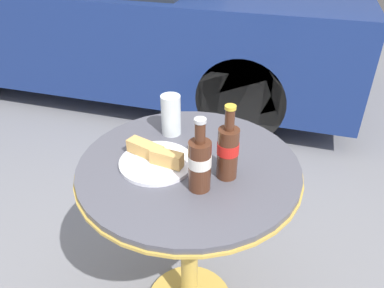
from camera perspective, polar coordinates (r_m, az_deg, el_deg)
The scene contains 6 objects.
bistro_table at distance 1.28m, azimuth -0.46°, elevation -8.42°, with size 0.72×0.72×0.73m.
cola_bottle_left at distance 1.03m, azimuth 1.18°, elevation -2.83°, with size 0.07×0.07×0.23m.
cola_bottle_right at distance 1.08m, azimuth 5.49°, elevation -0.92°, with size 0.06×0.06×0.24m.
drinking_glass at distance 1.31m, azimuth -3.21°, elevation 4.19°, with size 0.07×0.07×0.15m.
lunch_plate_near at distance 1.18m, azimuth -5.56°, elevation -2.28°, with size 0.23×0.23×0.06m.
parked_car at distance 3.61m, azimuth -11.09°, elevation 19.44°, with size 4.01×1.80×1.30m.
Camera 1 is at (0.29, -0.92, 1.42)m, focal length 35.00 mm.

